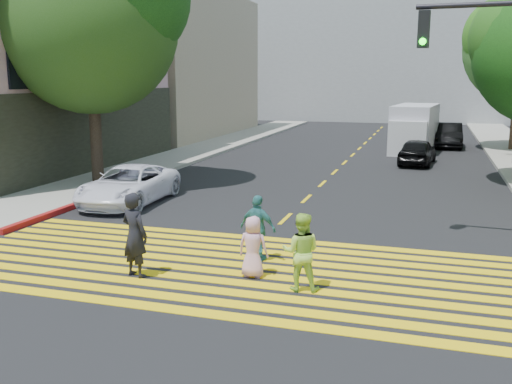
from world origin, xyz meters
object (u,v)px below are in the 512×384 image
at_px(pedestrian_man, 135,235).
at_px(dark_car_parked, 448,135).
at_px(white_sedan, 129,185).
at_px(white_van, 414,130).
at_px(dark_car_near, 417,151).
at_px(silver_car, 427,129).
at_px(pedestrian_child, 253,247).
at_px(pedestrian_extra, 258,228).
at_px(pedestrian_woman, 301,252).
at_px(tree_left, 92,15).

height_order(pedestrian_man, dark_car_parked, pedestrian_man).
distance_m(white_sedan, white_van, 18.98).
relative_size(dark_car_near, silver_car, 0.74).
height_order(white_sedan, white_van, white_van).
bearing_deg(pedestrian_child, pedestrian_extra, -76.65).
bearing_deg(dark_car_near, pedestrian_woman, 90.62).
relative_size(tree_left, white_van, 1.66).
xyz_separation_m(pedestrian_man, pedestrian_extra, (2.17, 1.77, -0.14)).
xyz_separation_m(tree_left, pedestrian_child, (8.85, -8.25, -5.78)).
relative_size(tree_left, white_sedan, 2.12).
bearing_deg(dark_car_near, white_sedan, 59.01).
bearing_deg(white_sedan, white_van, 61.22).
bearing_deg(dark_car_parked, pedestrian_extra, -101.38).
height_order(pedestrian_extra, silver_car, pedestrian_extra).
relative_size(tree_left, silver_car, 1.88).
relative_size(dark_car_near, dark_car_parked, 0.85).
relative_size(silver_car, dark_car_parked, 1.15).
bearing_deg(pedestrian_child, dark_car_near, -97.33).
distance_m(silver_car, dark_car_parked, 4.11).
relative_size(pedestrian_extra, silver_car, 0.30).
distance_m(tree_left, white_sedan, 6.93).
xyz_separation_m(pedestrian_child, pedestrian_extra, (-0.22, 1.07, 0.11)).
relative_size(tree_left, pedestrian_extra, 6.21).
xyz_separation_m(pedestrian_extra, white_sedan, (-5.91, 4.57, -0.14)).
xyz_separation_m(pedestrian_child, white_van, (2.51, 22.52, 0.59)).
height_order(tree_left, pedestrian_extra, tree_left).
distance_m(pedestrian_woman, pedestrian_child, 1.23).
relative_size(white_sedan, white_van, 0.78).
bearing_deg(tree_left, pedestrian_extra, -39.73).
xyz_separation_m(pedestrian_woman, white_van, (1.38, 22.98, 0.46)).
xyz_separation_m(tree_left, dark_car_parked, (13.30, 17.15, -5.72)).
bearing_deg(tree_left, dark_car_near, 38.37).
xyz_separation_m(pedestrian_woman, pedestrian_extra, (-1.35, 1.52, -0.02)).
xyz_separation_m(pedestrian_man, pedestrian_woman, (3.52, 0.25, -0.12)).
relative_size(white_sedan, dark_car_parked, 1.02).
distance_m(pedestrian_man, white_van, 23.74).
bearing_deg(silver_car, pedestrian_extra, 84.35).
distance_m(pedestrian_child, silver_car, 29.48).
xyz_separation_m(tree_left, silver_car, (12.02, 21.06, -5.71)).
bearing_deg(pedestrian_woman, dark_car_parked, -104.41).
relative_size(dark_car_parked, white_van, 0.77).
height_order(tree_left, silver_car, tree_left).
distance_m(tree_left, pedestrian_man, 12.35).
xyz_separation_m(tree_left, dark_car_near, (11.72, 9.28, -5.80)).
distance_m(pedestrian_child, pedestrian_extra, 1.10).
distance_m(dark_car_near, white_van, 5.05).
distance_m(white_sedan, dark_car_near, 14.91).
relative_size(pedestrian_extra, white_van, 0.27).
distance_m(white_sedan, silver_car, 25.43).
bearing_deg(white_van, pedestrian_man, -95.85).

